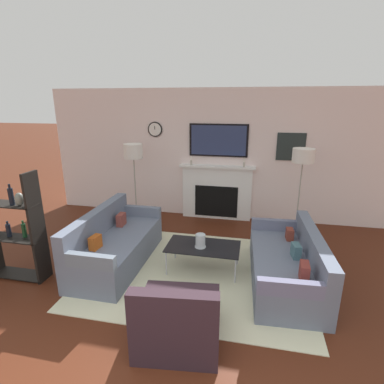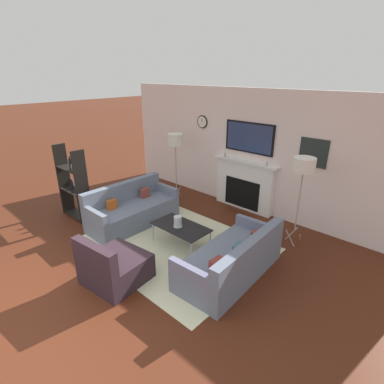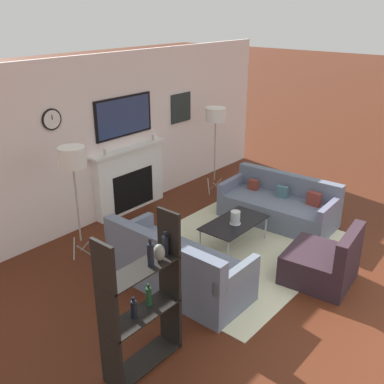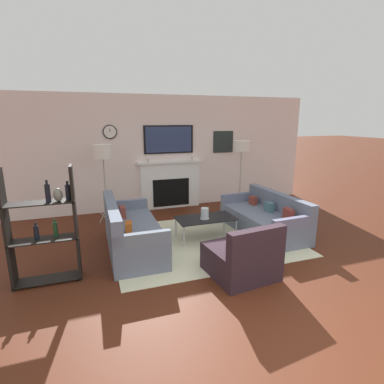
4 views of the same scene
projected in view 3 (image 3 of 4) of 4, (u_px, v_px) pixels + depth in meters
name	position (u px, v px, depth m)	size (l,w,h in m)	color
fireplace_wall	(124.00, 141.00, 7.62)	(7.41, 0.28, 2.70)	silver
area_rug	(234.00, 249.00, 6.70)	(3.18, 2.52, 0.01)	beige
couch_left	(177.00, 268.00, 5.68)	(0.81, 1.89, 0.85)	slate
couch_right	(279.00, 206.00, 7.51)	(0.96, 1.91, 0.75)	slate
armchair	(323.00, 264.00, 5.85)	(0.93, 0.93, 0.80)	#2F1F27
coffee_table	(234.00, 224.00, 6.66)	(1.07, 0.58, 0.40)	black
hurricane_candle	(235.00, 218.00, 6.57)	(0.17, 0.17, 0.20)	silver
floor_lamp_left	(72.00, 159.00, 5.97)	(0.37, 0.37, 1.65)	#9E998E
floor_lamp_right	(216.00, 116.00, 8.18)	(0.38, 0.38, 1.66)	#9E998E
shelf_unit	(143.00, 299.00, 4.30)	(0.85, 0.28, 1.57)	black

